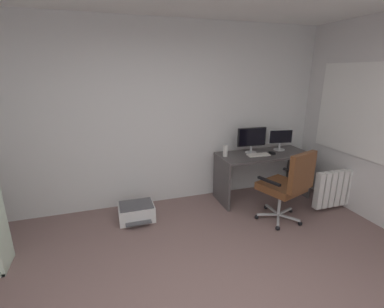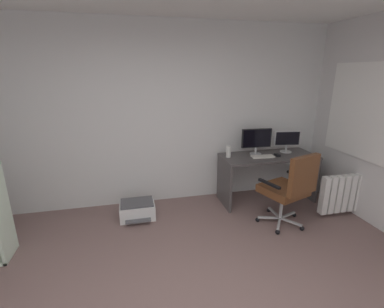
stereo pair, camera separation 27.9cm
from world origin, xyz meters
TOP-DOWN VIEW (x-y plane):
  - wall_back at (0.00, 2.60)m, footprint 5.50×0.10m
  - window_pane at (2.75, 1.47)m, footprint 0.01×1.38m
  - window_frame at (2.74, 1.47)m, footprint 0.02×1.46m
  - desk at (1.71, 2.17)m, footprint 1.46×0.60m
  - monitor_main at (1.54, 2.27)m, footprint 0.47×0.18m
  - monitor_secondary at (2.06, 2.27)m, footprint 0.41×0.18m
  - keyboard at (1.58, 2.10)m, footprint 0.35×0.15m
  - computer_mouse at (1.82, 2.10)m, footprint 0.06×0.10m
  - desktop_speaker at (1.07, 2.22)m, footprint 0.07×0.07m
  - office_chair at (1.60, 1.38)m, footprint 0.67×0.70m
  - printer at (-0.32, 2.07)m, footprint 0.48×0.43m
  - radiator at (2.65, 1.47)m, footprint 0.94×0.10m

SIDE VIEW (x-z plane):
  - printer at x=-0.32m, z-range 0.00..0.24m
  - radiator at x=2.65m, z-range 0.06..0.61m
  - desk at x=1.71m, z-range 0.18..0.92m
  - office_chair at x=1.60m, z-range 0.06..1.09m
  - keyboard at x=1.58m, z-range 0.75..0.77m
  - computer_mouse at x=1.82m, z-range 0.75..0.78m
  - desktop_speaker at x=1.07m, z-range 0.75..0.92m
  - monitor_secondary at x=2.06m, z-range 0.78..1.12m
  - monitor_main at x=1.54m, z-range 0.79..1.19m
  - wall_back at x=0.00m, z-range 0.00..2.69m
  - window_pane at x=2.75m, z-range 0.87..2.06m
  - window_frame at x=2.74m, z-range 0.83..2.10m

